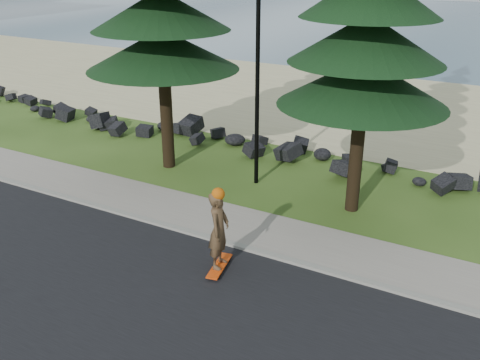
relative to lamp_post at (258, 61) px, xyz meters
The scene contains 9 objects.
ground 5.23m from the lamp_post, 90.00° to the right, with size 160.00×160.00×0.00m, color #325019.
road 8.74m from the lamp_post, 90.00° to the right, with size 160.00×7.00×0.02m, color black.
kerb 5.79m from the lamp_post, 90.00° to the right, with size 160.00×0.20×0.10m, color gray.
sidewalk 5.08m from the lamp_post, 90.00° to the right, with size 160.00×2.00×0.08m, color gray.
beach_sand 12.03m from the lamp_post, 90.00° to the left, with size 160.00×15.00×0.01m, color tan.
ocean 47.98m from the lamp_post, 90.00° to the left, with size 160.00×58.00×0.01m, color #3C6073.
seawall_boulders 4.78m from the lamp_post, 90.00° to the left, with size 60.00×2.40×1.10m, color black, non-canonical shape.
lamp_post is the anchor object (origin of this frame).
skateboarder 6.30m from the lamp_post, 72.16° to the right, with size 0.61×1.22×2.22m.
Camera 1 is at (7.62, -11.73, 7.34)m, focal length 40.00 mm.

